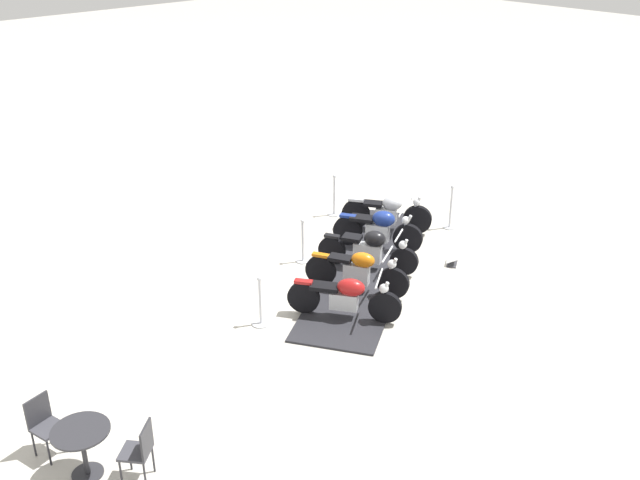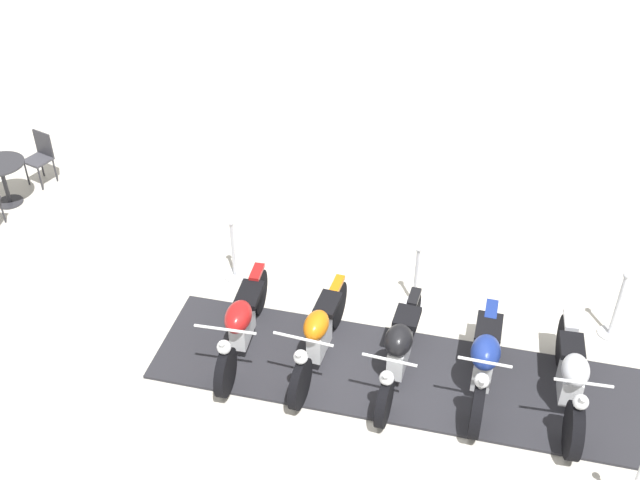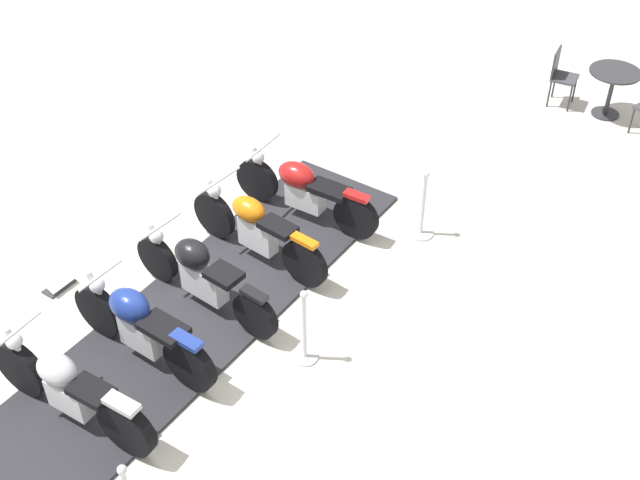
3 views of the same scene
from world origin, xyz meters
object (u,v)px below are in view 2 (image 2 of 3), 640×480
at_px(stanchion_left_rear, 615,315).
at_px(motorcycle_maroon, 241,323).
at_px(cafe_chair_near_table, 40,155).
at_px(motorcycle_navy, 484,361).
at_px(motorcycle_black, 399,350).
at_px(stanchion_left_front, 234,260).
at_px(stanchion_left_mid, 415,285).
at_px(motorcycle_copper, 319,335).
at_px(motorcycle_chrome, 571,378).
at_px(cafe_table, 2,173).

bearing_deg(stanchion_left_rear, motorcycle_maroon, -41.51).
xyz_separation_m(motorcycle_maroon, cafe_chair_near_table, (-0.33, -5.77, 0.04)).
relative_size(motorcycle_navy, cafe_chair_near_table, 2.00).
bearing_deg(motorcycle_black, cafe_chair_near_table, -111.83).
distance_m(stanchion_left_front, stanchion_left_rear, 5.42).
relative_size(stanchion_left_mid, cafe_chair_near_table, 1.11).
relative_size(motorcycle_maroon, motorcycle_copper, 0.95).
height_order(motorcycle_chrome, stanchion_left_front, motorcycle_chrome).
xyz_separation_m(motorcycle_chrome, cafe_table, (2.64, -9.16, 0.10)).
relative_size(motorcycle_copper, stanchion_left_mid, 1.94).
height_order(motorcycle_maroon, stanchion_left_rear, stanchion_left_rear).
relative_size(motorcycle_black, cafe_table, 2.50).
bearing_deg(cafe_table, stanchion_left_mid, 113.23).
distance_m(cafe_table, cafe_chair_near_table, 0.83).
relative_size(motorcycle_maroon, stanchion_left_mid, 1.85).
height_order(motorcycle_chrome, stanchion_left_rear, stanchion_left_rear).
bearing_deg(stanchion_left_rear, motorcycle_navy, -17.06).
height_order(stanchion_left_rear, stanchion_left_mid, stanchion_left_rear).
bearing_deg(motorcycle_maroon, motorcycle_navy, 87.60).
height_order(motorcycle_copper, motorcycle_chrome, motorcycle_chrome).
xyz_separation_m(motorcycle_chrome, stanchion_left_front, (1.21, -4.88, -0.20)).
distance_m(motorcycle_maroon, motorcycle_copper, 1.04).
relative_size(stanchion_left_front, cafe_chair_near_table, 1.09).
bearing_deg(motorcycle_copper, stanchion_left_front, -127.77).
height_order(motorcycle_copper, cafe_table, motorcycle_copper).
height_order(motorcycle_black, cafe_chair_near_table, motorcycle_black).
relative_size(stanchion_left_rear, cafe_chair_near_table, 1.16).
bearing_deg(motorcycle_chrome, cafe_table, -107.74).
bearing_deg(stanchion_left_front, stanchion_left_mid, 121.14).
height_order(motorcycle_copper, motorcycle_black, motorcycle_copper).
bearing_deg(stanchion_left_mid, cafe_chair_near_table, -73.35).
bearing_deg(stanchion_left_mid, cafe_table, -66.77).
xyz_separation_m(motorcycle_copper, motorcycle_chrome, (-1.63, 2.68, -0.02)).
bearing_deg(motorcycle_chrome, motorcycle_maroon, -92.54).
distance_m(motorcycle_copper, motorcycle_chrome, 3.14).
distance_m(stanchion_left_front, stanchion_left_mid, 2.71).
height_order(motorcycle_black, cafe_table, motorcycle_black).
distance_m(motorcycle_copper, cafe_table, 6.55).
height_order(motorcycle_maroon, motorcycle_copper, motorcycle_copper).
relative_size(stanchion_left_front, stanchion_left_mid, 0.99).
xyz_separation_m(motorcycle_chrome, stanchion_left_rear, (-1.60, -0.24, -0.14)).
height_order(motorcycle_maroon, motorcycle_black, motorcycle_maroon).
bearing_deg(motorcycle_chrome, motorcycle_navy, -92.61).
bearing_deg(motorcycle_copper, cafe_table, -108.06).
bearing_deg(cafe_table, motorcycle_copper, 98.84).
height_order(motorcycle_black, motorcycle_navy, motorcycle_navy).
bearing_deg(motorcycle_black, cafe_table, -105.61).
relative_size(motorcycle_maroon, motorcycle_navy, 1.02).
xyz_separation_m(motorcycle_copper, stanchion_left_front, (-0.42, -2.20, -0.22)).
xyz_separation_m(motorcycle_navy, stanchion_left_rear, (-2.14, 0.66, -0.17)).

